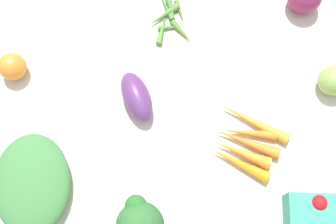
{
  "coord_description": "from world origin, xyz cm",
  "views": [
    {
      "loc": [
        1.01,
        -31.03,
        98.42
      ],
      "look_at": [
        0.0,
        0.0,
        4.0
      ],
      "focal_mm": 47.28,
      "sensor_mm": 36.0,
      "label": 1
    }
  ],
  "objects_px": {
    "heirloom_tomato_orange": "(12,67)",
    "okra_pile": "(170,18)",
    "berry_basket": "(316,224)",
    "eggplant": "(137,97)",
    "heirloom_tomato_green": "(333,81)",
    "carrot_bunch": "(246,142)",
    "leafy_greens_clump": "(32,183)"
  },
  "relations": [
    {
      "from": "eggplant",
      "to": "okra_pile",
      "type": "bearing_deg",
      "value": -42.04
    },
    {
      "from": "heirloom_tomato_orange",
      "to": "okra_pile",
      "type": "bearing_deg",
      "value": 22.86
    },
    {
      "from": "leafy_greens_clump",
      "to": "carrot_bunch",
      "type": "relative_size",
      "value": 1.14
    },
    {
      "from": "okra_pile",
      "to": "carrot_bunch",
      "type": "xyz_separation_m",
      "value": [
        0.18,
        -0.31,
        0.01
      ]
    },
    {
      "from": "leafy_greens_clump",
      "to": "eggplant",
      "type": "bearing_deg",
      "value": 43.74
    },
    {
      "from": "carrot_bunch",
      "to": "eggplant",
      "type": "bearing_deg",
      "value": 159.14
    },
    {
      "from": "carrot_bunch",
      "to": "eggplant",
      "type": "xyz_separation_m",
      "value": [
        -0.25,
        0.09,
        0.02
      ]
    },
    {
      "from": "leafy_greens_clump",
      "to": "eggplant",
      "type": "distance_m",
      "value": 0.29
    },
    {
      "from": "leafy_greens_clump",
      "to": "eggplant",
      "type": "height_order",
      "value": "eggplant"
    },
    {
      "from": "okra_pile",
      "to": "leafy_greens_clump",
      "type": "relative_size",
      "value": 0.66
    },
    {
      "from": "heirloom_tomato_green",
      "to": "eggplant",
      "type": "relative_size",
      "value": 0.56
    },
    {
      "from": "okra_pile",
      "to": "carrot_bunch",
      "type": "bearing_deg",
      "value": -60.07
    },
    {
      "from": "okra_pile",
      "to": "eggplant",
      "type": "xyz_separation_m",
      "value": [
        -0.07,
        -0.21,
        0.02
      ]
    },
    {
      "from": "heirloom_tomato_orange",
      "to": "eggplant",
      "type": "height_order",
      "value": "heirloom_tomato_orange"
    },
    {
      "from": "okra_pile",
      "to": "heirloom_tomato_green",
      "type": "distance_m",
      "value": 0.41
    },
    {
      "from": "heirloom_tomato_orange",
      "to": "eggplant",
      "type": "xyz_separation_m",
      "value": [
        0.29,
        -0.06,
        -0.0
      ]
    },
    {
      "from": "heirloom_tomato_orange",
      "to": "heirloom_tomato_green",
      "type": "bearing_deg",
      "value": -0.94
    },
    {
      "from": "heirloom_tomato_green",
      "to": "leafy_greens_clump",
      "type": "relative_size",
      "value": 0.31
    },
    {
      "from": "heirloom_tomato_orange",
      "to": "heirloom_tomato_green",
      "type": "relative_size",
      "value": 0.93
    },
    {
      "from": "berry_basket",
      "to": "heirloom_tomato_green",
      "type": "bearing_deg",
      "value": 79.25
    },
    {
      "from": "okra_pile",
      "to": "carrot_bunch",
      "type": "relative_size",
      "value": 0.75
    },
    {
      "from": "eggplant",
      "to": "berry_basket",
      "type": "bearing_deg",
      "value": -149.01
    },
    {
      "from": "berry_basket",
      "to": "heirloom_tomato_orange",
      "type": "xyz_separation_m",
      "value": [
        -0.67,
        0.33,
        -0.0
      ]
    },
    {
      "from": "okra_pile",
      "to": "heirloom_tomato_orange",
      "type": "bearing_deg",
      "value": -157.14
    },
    {
      "from": "heirloom_tomato_orange",
      "to": "heirloom_tomato_green",
      "type": "height_order",
      "value": "heirloom_tomato_green"
    },
    {
      "from": "carrot_bunch",
      "to": "heirloom_tomato_orange",
      "type": "bearing_deg",
      "value": 163.63
    },
    {
      "from": "heirloom_tomato_green",
      "to": "carrot_bunch",
      "type": "relative_size",
      "value": 0.36
    },
    {
      "from": "heirloom_tomato_orange",
      "to": "carrot_bunch",
      "type": "distance_m",
      "value": 0.56
    },
    {
      "from": "leafy_greens_clump",
      "to": "carrot_bunch",
      "type": "distance_m",
      "value": 0.47
    },
    {
      "from": "berry_basket",
      "to": "heirloom_tomato_green",
      "type": "distance_m",
      "value": 0.32
    },
    {
      "from": "leafy_greens_clump",
      "to": "heirloom_tomato_green",
      "type": "bearing_deg",
      "value": 21.15
    },
    {
      "from": "berry_basket",
      "to": "heirloom_tomato_orange",
      "type": "relative_size",
      "value": 1.86
    }
  ]
}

